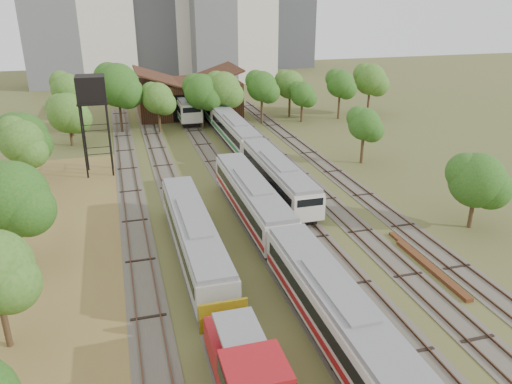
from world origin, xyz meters
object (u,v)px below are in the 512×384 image
object	(u,v)px
railcar_red_set	(285,244)
shunter_locomotive	(246,373)
railcar_green_set	(235,132)
water_tower	(91,92)

from	to	relation	value
railcar_red_set	shunter_locomotive	size ratio (longest dim) A/B	4.27
railcar_red_set	shunter_locomotive	distance (m)	13.14
railcar_red_set	shunter_locomotive	bearing A→B (deg)	-117.18
railcar_green_set	water_tower	distance (m)	19.36
railcar_red_set	water_tower	size ratio (longest dim) A/B	3.25
shunter_locomotive	water_tower	world-z (taller)	water_tower
railcar_red_set	water_tower	distance (m)	29.00
shunter_locomotive	water_tower	xyz separation A→B (m)	(-6.87, 36.67, 7.17)
railcar_red_set	water_tower	bearing A→B (deg)	117.25
railcar_red_set	water_tower	xyz separation A→B (m)	(-12.87, 24.99, 7.12)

